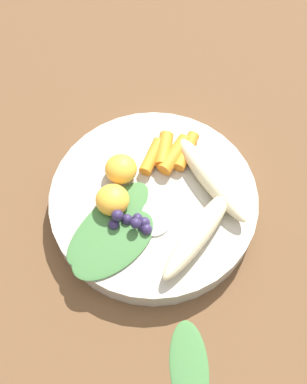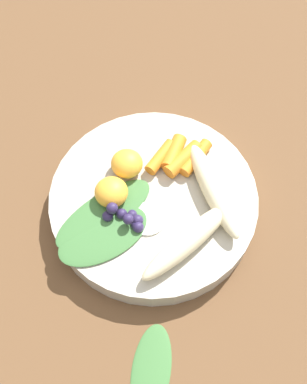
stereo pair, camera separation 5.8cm
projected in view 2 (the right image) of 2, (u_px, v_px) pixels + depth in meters
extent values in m
plane|color=brown|center=(154.00, 207.00, 0.62)|extent=(2.40, 2.40, 0.00)
cylinder|color=#B2AD9E|center=(154.00, 202.00, 0.61)|extent=(0.26, 0.26, 0.03)
ellipsoid|color=beige|center=(213.00, 189.00, 0.58)|extent=(0.14, 0.05, 0.03)
ellipsoid|color=beige|center=(188.00, 240.00, 0.55)|extent=(0.10, 0.13, 0.03)
ellipsoid|color=#F4A833|center=(111.00, 192.00, 0.58)|extent=(0.04, 0.04, 0.03)
ellipsoid|color=#F4A833|center=(127.00, 164.00, 0.60)|extent=(0.04, 0.04, 0.03)
cylinder|color=orange|center=(196.00, 158.00, 0.61)|extent=(0.05, 0.05, 0.02)
cylinder|color=orange|center=(183.00, 159.00, 0.61)|extent=(0.05, 0.06, 0.02)
cylinder|color=orange|center=(174.00, 153.00, 0.61)|extent=(0.05, 0.04, 0.02)
cylinder|color=orange|center=(161.00, 157.00, 0.61)|extent=(0.05, 0.05, 0.02)
sphere|color=#2D234C|center=(132.00, 215.00, 0.57)|extent=(0.01, 0.01, 0.01)
sphere|color=#2D234C|center=(132.00, 214.00, 0.57)|extent=(0.01, 0.01, 0.01)
sphere|color=#2D234C|center=(122.00, 214.00, 0.57)|extent=(0.01, 0.01, 0.01)
sphere|color=#2D234C|center=(136.00, 225.00, 0.57)|extent=(0.01, 0.01, 0.01)
sphere|color=#2D234C|center=(138.00, 227.00, 0.56)|extent=(0.01, 0.01, 0.01)
sphere|color=#2D234C|center=(112.00, 208.00, 0.56)|extent=(0.01, 0.01, 0.01)
sphere|color=#2D234C|center=(108.00, 216.00, 0.57)|extent=(0.01, 0.01, 0.01)
sphere|color=#2D234C|center=(137.00, 220.00, 0.57)|extent=(0.01, 0.01, 0.01)
sphere|color=#2D234C|center=(128.00, 219.00, 0.56)|extent=(0.01, 0.01, 0.01)
cylinder|color=white|center=(148.00, 219.00, 0.58)|extent=(0.04, 0.04, 0.00)
ellipsoid|color=#3D7038|center=(104.00, 213.00, 0.58)|extent=(0.11, 0.14, 0.01)
ellipsoid|color=#3D7038|center=(104.00, 235.00, 0.56)|extent=(0.10, 0.13, 0.01)
ellipsoid|color=#3D7038|center=(151.00, 370.00, 0.52)|extent=(0.11, 0.07, 0.01)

